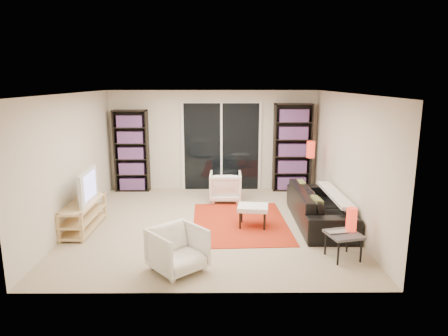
{
  "coord_description": "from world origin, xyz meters",
  "views": [
    {
      "loc": [
        0.2,
        -7.08,
        2.62
      ],
      "look_at": [
        0.25,
        0.3,
        1.0
      ],
      "focal_mm": 32.0,
      "sensor_mm": 36.0,
      "label": 1
    }
  ],
  "objects_px": {
    "floor_lamp": "(310,156)",
    "tv_stand": "(83,215)",
    "ottoman": "(253,209)",
    "armchair_back": "(225,186)",
    "sofa": "(320,206)",
    "side_table": "(344,236)",
    "bookshelf_left": "(132,151)",
    "armchair_front": "(178,249)",
    "bookshelf_right": "(292,148)"
  },
  "relations": [
    {
      "from": "floor_lamp",
      "to": "tv_stand",
      "type": "bearing_deg",
      "value": -158.53
    },
    {
      "from": "tv_stand",
      "to": "floor_lamp",
      "type": "height_order",
      "value": "floor_lamp"
    },
    {
      "from": "tv_stand",
      "to": "ottoman",
      "type": "relative_size",
      "value": 2.31
    },
    {
      "from": "armchair_back",
      "to": "ottoman",
      "type": "bearing_deg",
      "value": 107.56
    },
    {
      "from": "sofa",
      "to": "ottoman",
      "type": "xyz_separation_m",
      "value": [
        -1.26,
        -0.17,
        0.01
      ]
    },
    {
      "from": "floor_lamp",
      "to": "side_table",
      "type": "bearing_deg",
      "value": -92.44
    },
    {
      "from": "sofa",
      "to": "bookshelf_left",
      "type": "bearing_deg",
      "value": 60.37
    },
    {
      "from": "armchair_back",
      "to": "armchair_front",
      "type": "height_order",
      "value": "armchair_back"
    },
    {
      "from": "armchair_back",
      "to": "armchair_front",
      "type": "bearing_deg",
      "value": 79.27
    },
    {
      "from": "tv_stand",
      "to": "armchair_back",
      "type": "distance_m",
      "value": 3.1
    },
    {
      "from": "tv_stand",
      "to": "ottoman",
      "type": "distance_m",
      "value": 3.05
    },
    {
      "from": "ottoman",
      "to": "side_table",
      "type": "height_order",
      "value": "same"
    },
    {
      "from": "ottoman",
      "to": "floor_lamp",
      "type": "distance_m",
      "value": 2.25
    },
    {
      "from": "bookshelf_left",
      "to": "bookshelf_right",
      "type": "xyz_separation_m",
      "value": [
        3.85,
        -0.0,
        0.07
      ]
    },
    {
      "from": "armchair_front",
      "to": "ottoman",
      "type": "bearing_deg",
      "value": 14.74
    },
    {
      "from": "armchair_back",
      "to": "bookshelf_left",
      "type": "bearing_deg",
      "value": -19.89
    },
    {
      "from": "tv_stand",
      "to": "sofa",
      "type": "xyz_separation_m",
      "value": [
        4.31,
        0.27,
        0.07
      ]
    },
    {
      "from": "tv_stand",
      "to": "ottoman",
      "type": "xyz_separation_m",
      "value": [
        3.05,
        0.1,
        0.08
      ]
    },
    {
      "from": "tv_stand",
      "to": "side_table",
      "type": "bearing_deg",
      "value": -16.2
    },
    {
      "from": "armchair_front",
      "to": "armchair_back",
      "type": "bearing_deg",
      "value": 37.37
    },
    {
      "from": "bookshelf_left",
      "to": "side_table",
      "type": "relative_size",
      "value": 3.43
    },
    {
      "from": "ottoman",
      "to": "sofa",
      "type": "bearing_deg",
      "value": 7.87
    },
    {
      "from": "tv_stand",
      "to": "armchair_front",
      "type": "relative_size",
      "value": 1.98
    },
    {
      "from": "bookshelf_right",
      "to": "tv_stand",
      "type": "height_order",
      "value": "bookshelf_right"
    },
    {
      "from": "bookshelf_right",
      "to": "tv_stand",
      "type": "bearing_deg",
      "value": -148.24
    },
    {
      "from": "armchair_front",
      "to": "floor_lamp",
      "type": "height_order",
      "value": "floor_lamp"
    },
    {
      "from": "ottoman",
      "to": "side_table",
      "type": "bearing_deg",
      "value": -47.15
    },
    {
      "from": "sofa",
      "to": "armchair_front",
      "type": "distance_m",
      "value": 3.1
    },
    {
      "from": "sofa",
      "to": "floor_lamp",
      "type": "bearing_deg",
      "value": -4.07
    },
    {
      "from": "floor_lamp",
      "to": "ottoman",
      "type": "bearing_deg",
      "value": -129.96
    },
    {
      "from": "tv_stand",
      "to": "side_table",
      "type": "height_order",
      "value": "tv_stand"
    },
    {
      "from": "side_table",
      "to": "armchair_back",
      "type": "bearing_deg",
      "value": 120.19
    },
    {
      "from": "bookshelf_left",
      "to": "tv_stand",
      "type": "distance_m",
      "value": 2.7
    },
    {
      "from": "ottoman",
      "to": "side_table",
      "type": "relative_size",
      "value": 1.05
    },
    {
      "from": "sofa",
      "to": "armchair_front",
      "type": "height_order",
      "value": "sofa"
    },
    {
      "from": "bookshelf_right",
      "to": "armchair_back",
      "type": "bearing_deg",
      "value": -151.93
    },
    {
      "from": "armchair_front",
      "to": "side_table",
      "type": "height_order",
      "value": "armchair_front"
    },
    {
      "from": "bookshelf_right",
      "to": "sofa",
      "type": "xyz_separation_m",
      "value": [
        0.13,
        -2.32,
        -0.72
      ]
    },
    {
      "from": "tv_stand",
      "to": "side_table",
      "type": "relative_size",
      "value": 2.42
    },
    {
      "from": "bookshelf_left",
      "to": "floor_lamp",
      "type": "xyz_separation_m",
      "value": [
        4.1,
        -0.84,
        0.04
      ]
    },
    {
      "from": "armchair_back",
      "to": "ottoman",
      "type": "relative_size",
      "value": 1.19
    },
    {
      "from": "sofa",
      "to": "armchair_back",
      "type": "height_order",
      "value": "sofa"
    },
    {
      "from": "bookshelf_right",
      "to": "sofa",
      "type": "bearing_deg",
      "value": -86.75
    },
    {
      "from": "bookshelf_left",
      "to": "ottoman",
      "type": "xyz_separation_m",
      "value": [
        2.72,
        -2.49,
        -0.63
      ]
    },
    {
      "from": "armchair_front",
      "to": "side_table",
      "type": "relative_size",
      "value": 1.22
    },
    {
      "from": "tv_stand",
      "to": "floor_lamp",
      "type": "relative_size",
      "value": 1.03
    },
    {
      "from": "sofa",
      "to": "tv_stand",
      "type": "bearing_deg",
      "value": 94.16
    },
    {
      "from": "armchair_back",
      "to": "armchair_front",
      "type": "relative_size",
      "value": 1.03
    },
    {
      "from": "sofa",
      "to": "ottoman",
      "type": "height_order",
      "value": "sofa"
    },
    {
      "from": "armchair_back",
      "to": "armchair_front",
      "type": "xyz_separation_m",
      "value": [
        -0.7,
        -3.36,
        -0.01
      ]
    }
  ]
}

